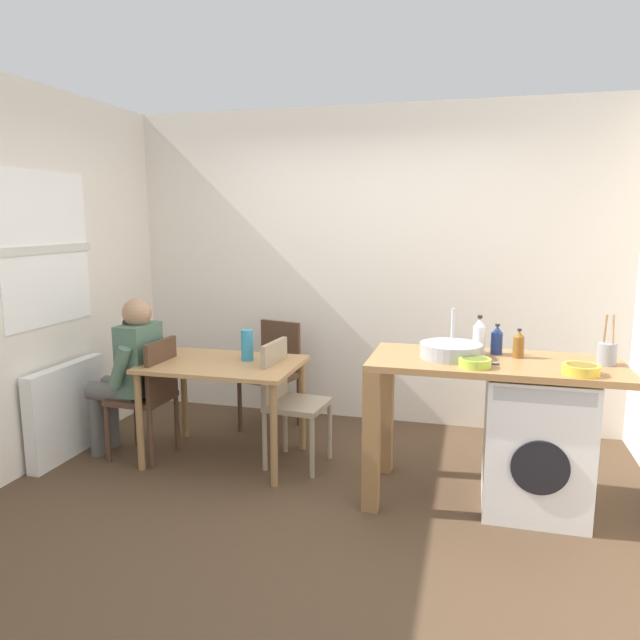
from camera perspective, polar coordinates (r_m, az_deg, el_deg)
The scene contains 21 objects.
ground_plane at distance 3.84m, azimuth -0.29°, elevation -17.59°, with size 5.46×5.46×0.00m, color #4C3826.
wall_back at distance 5.14m, azimuth 4.84°, elevation 5.11°, with size 4.60×0.10×2.70m, color silver.
wall_window_side at distance 4.50m, azimuth -27.76°, elevation 3.39°, with size 0.12×3.80×2.70m.
radiator at distance 4.84m, azimuth -23.28°, elevation -8.06°, with size 0.10×0.80×0.70m, color white.
dining_table at distance 4.35m, azimuth -9.35°, elevation -5.29°, with size 1.10×0.76×0.74m.
chair_person_seat at distance 4.55m, azimuth -16.16°, elevation -6.67°, with size 0.41×0.41×0.90m.
chair_opposite at distance 4.27m, azimuth -3.11°, elevation -7.35°, with size 0.44×0.44×0.90m.
chair_spare_by_wall at distance 5.04m, azimuth -4.48°, elevation -4.70°, with size 0.48×0.48×0.90m.
seated_person at distance 4.60m, azimuth -17.95°, elevation -4.48°, with size 0.50×0.52×1.20m.
kitchen_counter at distance 3.77m, azimuth 13.24°, elevation -5.96°, with size 1.50×0.68×0.92m.
washing_machine at distance 3.88m, azimuth 20.16°, elevation -10.96°, with size 0.60×0.61×0.86m.
sink_basin at distance 3.72m, azimuth 12.56°, elevation -2.90°, with size 0.38×0.38×0.09m, color #9EA0A5.
tap at distance 3.88m, azimuth 12.73°, elevation -0.96°, with size 0.02×0.02×0.28m, color #B2B2B7.
bottle_tall_green at distance 3.83m, azimuth 15.16°, elevation -1.58°, with size 0.08×0.08×0.25m.
bottle_squat_brown at distance 3.88m, azimuth 16.76°, elevation -1.91°, with size 0.07×0.07×0.19m.
bottle_clear_small at distance 3.82m, azimuth 18.70°, elevation -2.27°, with size 0.07×0.07×0.18m.
mixing_bowl at distance 3.52m, azimuth 14.78°, elevation -3.96°, with size 0.19×0.19×0.05m.
utensil_crock at distance 3.84m, azimuth 26.06°, elevation -2.91°, with size 0.11×0.11×0.30m.
colander at distance 3.55m, azimuth 23.98°, elevation -4.35°, with size 0.20×0.20×0.06m.
vase at distance 4.33m, azimuth -7.08°, elevation -2.43°, with size 0.09×0.09×0.23m, color teal.
scissors at distance 3.63m, azimuth 15.83°, elevation -4.02°, with size 0.15×0.06×0.01m.
Camera 1 is at (0.89, -3.29, 1.77)m, focal length 33.01 mm.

